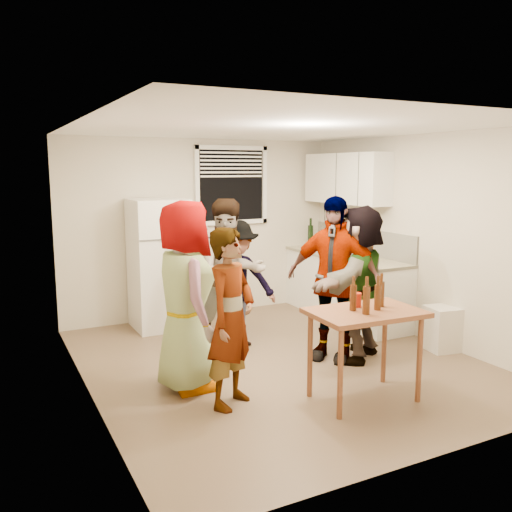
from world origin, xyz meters
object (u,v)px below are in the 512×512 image
wine_bottle (310,246)px  serving_table (363,399)px  refrigerator (159,264)px  beer_bottle_table (366,314)px  kettle (344,255)px  guest_grey (187,387)px  red_cup (356,307)px  guest_stripe (232,404)px  guest_back_left (231,347)px  beer_bottle_counter (370,263)px  trash_bin (442,329)px  guest_black (331,358)px  guest_orange (357,358)px  blue_cup (361,264)px  guest_back_right (236,340)px

wine_bottle → serving_table: bearing=-115.0°
refrigerator → beer_bottle_table: refrigerator is taller
kettle → wine_bottle: size_ratio=0.73×
refrigerator → guest_grey: bearing=-100.5°
red_cup → refrigerator: bearing=108.1°
guest_stripe → guest_back_left: guest_back_left is taller
refrigerator → guest_stripe: bearing=-93.5°
beer_bottle_counter → guest_back_left: size_ratio=0.13×
trash_bin → red_cup: bearing=-162.4°
wine_bottle → serving_table: wine_bottle is taller
guest_grey → guest_back_left: guest_back_left is taller
beer_bottle_table → kettle: bearing=57.6°
serving_table → red_cup: (0.00, 0.14, 0.83)m
trash_bin → beer_bottle_table: (-1.75, -0.78, 0.58)m
kettle → guest_black: kettle is taller
guest_back_left → guest_orange: size_ratio=1.03×
blue_cup → beer_bottle_table: size_ratio=0.51×
guest_grey → blue_cup: bearing=-72.3°
refrigerator → wine_bottle: bearing=5.5°
blue_cup → beer_bottle_table: 2.19m
guest_back_left → guest_back_right: 0.28m
serving_table → beer_bottle_table: beer_bottle_table is taller
guest_back_right → kettle: bearing=26.5°
red_cup → guest_back_right: size_ratio=0.09×
wine_bottle → guest_grey: bearing=-141.1°
kettle → trash_bin: 1.76m
serving_table → guest_black: size_ratio=0.55×
wine_bottle → guest_back_left: bearing=-144.6°
beer_bottle_table → guest_grey: size_ratio=0.14×
serving_table → guest_stripe: bearing=158.4°
refrigerator → wine_bottle: (2.50, 0.24, 0.05)m
beer_bottle_counter → blue_cup: 0.16m
guest_orange → blue_cup: bearing=-162.3°
red_cup → guest_grey: bearing=148.2°
refrigerator → red_cup: 3.08m
trash_bin → guest_back_left: bearing=150.8°
beer_bottle_table → red_cup: beer_bottle_table is taller
serving_table → kettle: bearing=57.9°
kettle → blue_cup: (-0.21, -0.65, 0.00)m
beer_bottle_counter → guest_orange: beer_bottle_counter is taller
refrigerator → guest_black: refrigerator is taller
beer_bottle_table → guest_grey: beer_bottle_table is taller
serving_table → red_cup: size_ratio=7.62×
kettle → beer_bottle_counter: bearing=-77.6°
refrigerator → guest_stripe: (-0.16, -2.63, -0.85)m
kettle → guest_orange: (-0.81, -1.40, -0.90)m
refrigerator → guest_grey: 2.29m
beer_bottle_counter → guest_stripe: (-2.51, -1.22, -0.90)m
guest_stripe → guest_back_right: (0.82, 1.65, 0.00)m
guest_back_left → beer_bottle_table: bearing=-69.4°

